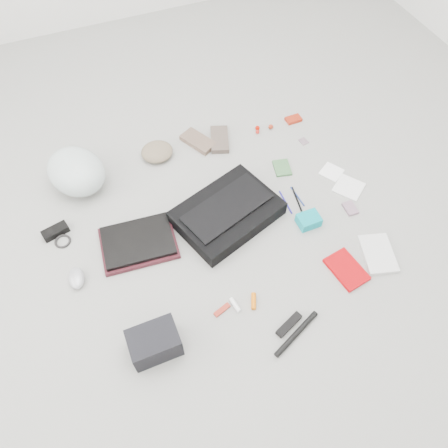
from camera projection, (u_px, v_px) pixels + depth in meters
name	position (u px, v px, depth m)	size (l,w,h in m)	color
ground_plane	(224.00, 230.00, 2.12)	(4.00, 4.00, 0.00)	gray
messenger_bag	(227.00, 213.00, 2.13)	(0.48, 0.34, 0.08)	black
bag_flap	(227.00, 207.00, 2.09)	(0.43, 0.20, 0.01)	black
laptop_sleeve	(139.00, 243.00, 2.06)	(0.35, 0.26, 0.02)	#45161E
laptop	(138.00, 241.00, 2.04)	(0.32, 0.24, 0.02)	black
bike_helmet	(76.00, 171.00, 2.20)	(0.27, 0.33, 0.20)	silver
beanie	(157.00, 152.00, 2.37)	(0.17, 0.16, 0.06)	#7B6952
mitten_left	(198.00, 141.00, 2.44)	(0.10, 0.20, 0.03)	brown
mitten_right	(220.00, 140.00, 2.45)	(0.10, 0.19, 0.03)	brown
power_brick	(55.00, 231.00, 2.09)	(0.12, 0.06, 0.03)	black
cable_coil	(63.00, 241.00, 2.07)	(0.08, 0.08, 0.01)	black
mouse	(76.00, 278.00, 1.94)	(0.07, 0.11, 0.04)	#A6A7AD
camera_bag	(154.00, 343.00, 1.73)	(0.20, 0.14, 0.13)	black
multitool	(222.00, 310.00, 1.87)	(0.08, 0.02, 0.01)	maroon
toiletry_tube_white	(235.00, 305.00, 1.88)	(0.02, 0.02, 0.07)	white
toiletry_tube_orange	(254.00, 301.00, 1.89)	(0.02, 0.02, 0.07)	#DD6507
u_lock	(289.00, 325.00, 1.83)	(0.13, 0.03, 0.03)	black
bike_pump	(296.00, 334.00, 1.81)	(0.02, 0.02, 0.26)	black
book_red	(346.00, 269.00, 1.98)	(0.13, 0.19, 0.02)	#BF0309
book_white	(378.00, 254.00, 2.03)	(0.14, 0.21, 0.02)	silver
notepad	(282.00, 168.00, 2.34)	(0.08, 0.11, 0.01)	#3B693C
pen_blue	(286.00, 202.00, 2.21)	(0.01, 0.01, 0.15)	#2520A2
pen_black	(297.00, 199.00, 2.22)	(0.01, 0.01, 0.16)	black
pen_navy	(297.00, 196.00, 2.23)	(0.01, 0.01, 0.13)	navy
accordion_wallet	(309.00, 220.00, 2.12)	(0.11, 0.08, 0.05)	#0599A7
card_deck	(350.00, 208.00, 2.18)	(0.06, 0.08, 0.02)	gray
napkin_top	(331.00, 172.00, 2.33)	(0.10, 0.10, 0.01)	white
napkin_bottom	(349.00, 187.00, 2.27)	(0.14, 0.14, 0.01)	white
lollipop_a	(257.00, 132.00, 2.49)	(0.02, 0.02, 0.02)	red
lollipop_b	(257.00, 128.00, 2.50)	(0.03, 0.03, 0.03)	#AD0E00
lollipop_c	(271.00, 127.00, 2.51)	(0.03, 0.03, 0.03)	#9A2B14
altoids_tin	(293.00, 119.00, 2.55)	(0.09, 0.06, 0.02)	#A62611
stamp_sheet	(304.00, 141.00, 2.46)	(0.04, 0.05, 0.00)	gray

